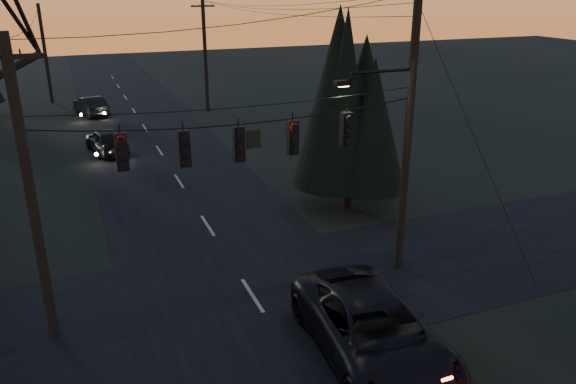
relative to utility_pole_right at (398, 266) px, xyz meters
name	(u,v)px	position (x,y,z in m)	size (l,w,h in m)	color
main_road	(187,194)	(-5.50, 10.00, 0.01)	(8.00, 120.00, 0.02)	black
cross_road	(252,295)	(-5.50, 0.00, 0.01)	(60.00, 7.00, 0.02)	black
utility_pole_right	(398,266)	(0.00, 0.00, 0.00)	(5.00, 0.30, 10.00)	black
utility_pole_left	(55,336)	(-11.50, 0.00, 0.00)	(1.80, 0.30, 8.50)	black
utility_pole_far_r	(208,111)	(0.00, 28.00, 0.00)	(1.80, 0.30, 8.50)	black
utility_pole_far_l	(52,103)	(-11.50, 36.00, 0.00)	(0.30, 0.30, 8.00)	black
span_signal_assembly	(241,141)	(-5.74, 0.00, 5.23)	(11.50, 0.44, 1.61)	black
evergreen_right	(352,101)	(0.93, 5.74, 4.85)	(4.12, 4.12, 8.51)	black
suv_near	(373,331)	(-3.50, -4.28, 0.87)	(2.88, 6.26, 1.74)	black
sedan_oncoming_a	(106,141)	(-8.44, 18.74, 0.74)	(1.75, 4.35, 1.48)	black
sedan_oncoming_b	(91,106)	(-8.70, 29.70, 0.71)	(1.51, 4.34, 1.43)	black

